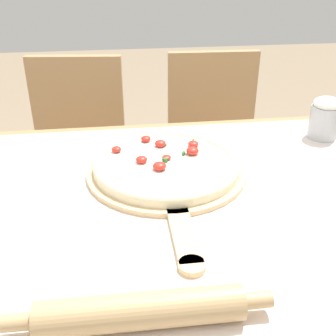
# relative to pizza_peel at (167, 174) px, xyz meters

# --- Properties ---
(dining_table) EXTENTS (1.21, 0.93, 0.77)m
(dining_table) POSITION_rel_pizza_peel_xyz_m (-0.02, -0.11, -0.13)
(dining_table) COLOR #A87F51
(dining_table) RESTS_ON ground_plane
(towel_cloth) EXTENTS (1.13, 0.85, 0.00)m
(towel_cloth) POSITION_rel_pizza_peel_xyz_m (-0.02, -0.11, -0.01)
(towel_cloth) COLOR silver
(towel_cloth) RESTS_ON dining_table
(pizza_peel) EXTENTS (0.39, 0.57, 0.01)m
(pizza_peel) POSITION_rel_pizza_peel_xyz_m (0.00, 0.00, 0.00)
(pizza_peel) COLOR #D6B784
(pizza_peel) RESTS_ON towel_cloth
(pizza) EXTENTS (0.36, 0.36, 0.04)m
(pizza) POSITION_rel_pizza_peel_xyz_m (-0.00, 0.02, 0.02)
(pizza) COLOR beige
(pizza) RESTS_ON pizza_peel
(rolling_pin) EXTENTS (0.40, 0.06, 0.05)m
(rolling_pin) POSITION_rel_pizza_peel_xyz_m (-0.10, -0.44, 0.02)
(rolling_pin) COLOR tan
(rolling_pin) RESTS_ON towel_cloth
(chair_left) EXTENTS (0.44, 0.44, 0.88)m
(chair_left) POSITION_rel_pizza_peel_xyz_m (-0.28, 0.73, -0.27)
(chair_left) COLOR tan
(chair_left) RESTS_ON ground_plane
(chair_right) EXTENTS (0.42, 0.42, 0.88)m
(chair_right) POSITION_rel_pizza_peel_xyz_m (0.30, 0.73, -0.27)
(chair_right) COLOR tan
(chair_right) RESTS_ON ground_plane
(flour_cup) EXTENTS (0.08, 0.08, 0.12)m
(flour_cup) POSITION_rel_pizza_peel_xyz_m (0.48, 0.17, 0.06)
(flour_cup) COLOR #B2B7BC
(flour_cup) RESTS_ON towel_cloth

